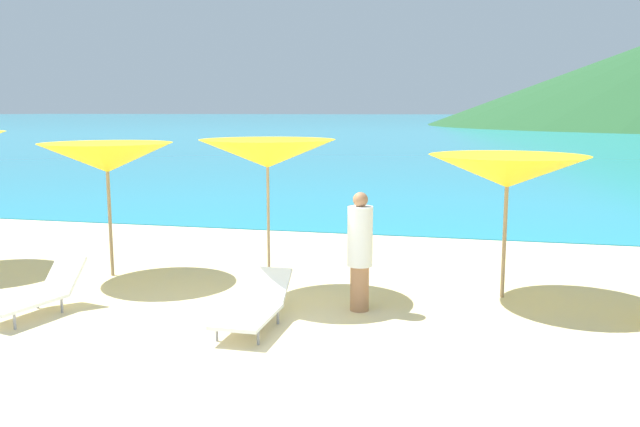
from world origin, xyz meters
TOP-DOWN VIEW (x-y plane):
  - ground_plane at (0.00, 10.00)m, footprint 50.00×100.00m
  - ocean_water at (0.00, 227.38)m, footprint 650.00×440.00m
  - umbrella_3 at (-3.00, 2.84)m, footprint 2.14×2.14m
  - umbrella_4 at (-0.13, 2.45)m, footprint 2.14×2.14m
  - umbrella_5 at (3.30, 3.01)m, footprint 2.42×2.42m
  - lounge_chair_5 at (0.16, 0.90)m, footprint 0.62×1.60m
  - lounge_chair_7 at (-2.86, 0.71)m, footprint 0.85×1.53m
  - beachgoer_0 at (1.35, 1.89)m, footprint 0.35×0.35m

SIDE VIEW (x-z plane):
  - ground_plane at x=0.00m, z-range -0.30..0.00m
  - ocean_water at x=0.00m, z-range 0.00..0.02m
  - lounge_chair_5 at x=0.16m, z-range -0.02..0.59m
  - lounge_chair_7 at x=-2.86m, z-range -0.05..0.65m
  - beachgoer_0 at x=1.35m, z-range 0.04..1.69m
  - umbrella_5 at x=3.30m, z-range 0.81..2.92m
  - umbrella_3 at x=-3.00m, z-range 0.86..3.08m
  - umbrella_4 at x=-0.13m, z-range 0.95..3.26m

